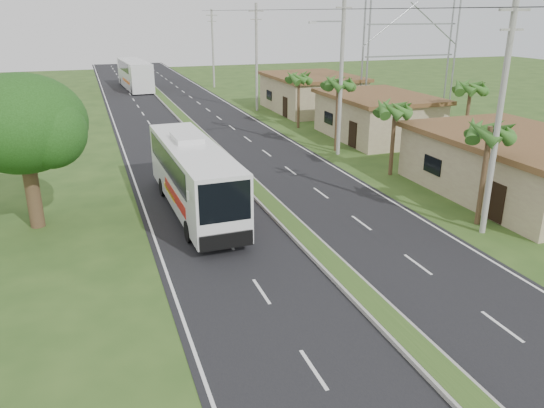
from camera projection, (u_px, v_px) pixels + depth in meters
name	position (u px, v px, depth m)	size (l,w,h in m)	color
ground	(344.00, 278.00, 21.42)	(180.00, 180.00, 0.00)	#2B471A
road_asphalt	(222.00, 157.00, 39.16)	(14.00, 160.00, 0.02)	black
median_strip	(222.00, 156.00, 39.13)	(1.20, 160.00, 0.18)	gray
lane_edge_left	(129.00, 165.00, 37.08)	(0.12, 160.00, 0.01)	silver
lane_edge_right	(306.00, 150.00, 41.24)	(0.12, 160.00, 0.01)	silver
shop_near	(517.00, 166.00, 30.48)	(8.60, 12.60, 3.52)	#9D896A
shop_mid	(377.00, 116.00, 44.65)	(7.60, 10.60, 3.67)	#9D896A
shop_far	(311.00, 93.00, 57.05)	(8.60, 11.60, 3.82)	#9D896A
palm_verge_a	(490.00, 132.00, 25.26)	(2.40, 2.40, 5.45)	#473321
palm_verge_b	(395.00, 109.00, 33.50)	(2.40, 2.40, 5.05)	#473321
palm_verge_c	(338.00, 83.00, 39.26)	(2.40, 2.40, 5.85)	#473321
palm_verge_d	(299.00, 78.00, 47.59)	(2.40, 2.40, 5.25)	#473321
palm_behind_shop	(471.00, 88.00, 38.48)	(2.40, 2.40, 5.65)	#473321
shade_tree	(20.00, 127.00, 24.83)	(6.30, 6.00, 7.54)	#473321
utility_pole_a	(499.00, 116.00, 23.90)	(1.60, 0.28, 11.00)	gray
utility_pole_b	(341.00, 69.00, 37.88)	(3.20, 0.28, 12.00)	gray
utility_pole_c	(257.00, 57.00, 55.83)	(1.60, 0.28, 11.00)	gray
utility_pole_d	(213.00, 48.00, 73.66)	(1.60, 0.28, 10.50)	gray
billboard_lattice	(410.00, 47.00, 52.54)	(10.18, 1.18, 12.07)	gray
coach_bus_main	(193.00, 173.00, 27.83)	(2.85, 12.23, 3.93)	white
coach_bus_far	(135.00, 73.00, 73.15)	(3.63, 13.29, 3.83)	silver
motorcyclist	(231.00, 179.00, 31.63)	(1.86, 1.15, 2.11)	black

